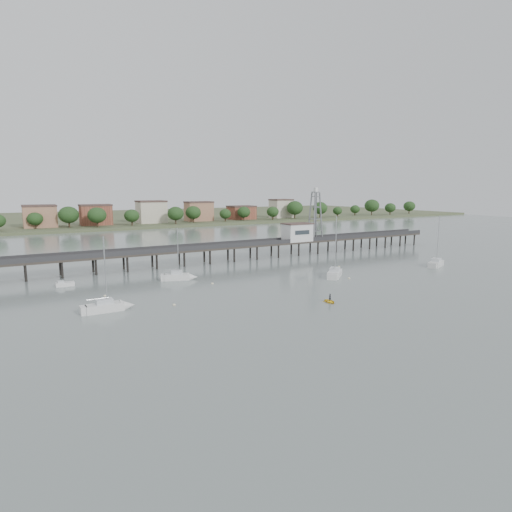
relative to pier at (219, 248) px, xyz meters
The scene contains 13 objects.
ground_plane 60.12m from the pier, 90.00° to the right, with size 500.00×500.00×0.00m, color slate.
pier is the anchor object (origin of this frame).
pier_building 25.16m from the pier, ahead, with size 8.40×5.40×5.30m.
lattice_tower 32.34m from the pier, ahead, with size 3.20×3.20×15.50m.
sailboat_d 55.77m from the pier, 35.46° to the right, with size 8.28×5.32×13.26m.
sailboat_a 47.48m from the pier, 136.10° to the right, with size 7.61×2.33×12.59m.
sailboat_b 23.33m from the pier, 135.28° to the right, with size 7.25×4.16×11.64m.
sailboat_c 32.88m from the pier, 62.87° to the right, with size 8.02×7.51×14.04m.
white_tender 40.32m from the pier, 164.77° to the right, with size 3.44×1.46×1.33m.
yellow_dinghy 46.45m from the pier, 91.11° to the right, with size 1.86×0.54×2.60m, color yellow.
dinghy_occupant 46.45m from the pier, 91.11° to the right, with size 0.47×1.29×0.31m, color black.
mooring_buoys 27.64m from the pier, 84.30° to the right, with size 82.67×14.09×0.39m.
far_shore 179.60m from the pier, 89.89° to the left, with size 500.00×170.00×10.40m.
Camera 1 is at (-47.10, -41.34, 19.21)m, focal length 30.00 mm.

